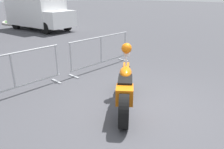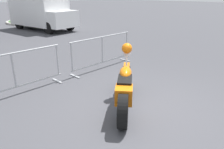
% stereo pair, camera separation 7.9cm
% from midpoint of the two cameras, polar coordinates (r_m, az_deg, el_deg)
% --- Properties ---
extents(ground_plane, '(120.00, 120.00, 0.00)m').
position_cam_midpoint_polar(ground_plane, '(4.97, 7.70, -8.30)').
color(ground_plane, '#424247').
extents(motorcycle, '(1.87, 1.58, 1.28)m').
position_cam_midpoint_polar(motorcycle, '(4.75, 3.89, -3.04)').
color(motorcycle, black).
rests_on(motorcycle, ground).
extents(crowd_barrier_near, '(2.56, 0.49, 1.07)m').
position_cam_midpoint_polar(crowd_barrier_near, '(5.77, -23.88, 0.30)').
color(crowd_barrier_near, '#9EA0A5').
rests_on(crowd_barrier_near, ground).
extents(crowd_barrier_far, '(2.56, 0.49, 1.07)m').
position_cam_midpoint_polar(crowd_barrier_far, '(7.24, -2.23, 5.96)').
color(crowd_barrier_far, '#9EA0A5').
rests_on(crowd_barrier_far, ground).
extents(delivery_van, '(2.58, 5.21, 2.31)m').
position_cam_midpoint_polar(delivery_van, '(15.99, -18.02, 15.55)').
color(delivery_van, white).
rests_on(delivery_van, ground).
extents(planter_island, '(4.64, 4.64, 1.16)m').
position_cam_midpoint_polar(planter_island, '(20.25, -19.38, 13.73)').
color(planter_island, '#ADA89E').
rests_on(planter_island, ground).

